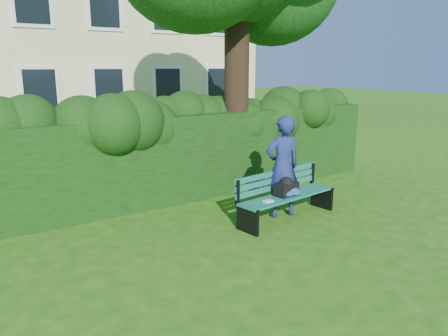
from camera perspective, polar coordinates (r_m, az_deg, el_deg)
ground at (r=7.84m, az=2.47°, el=-7.61°), size 80.00×80.00×0.00m
hedge at (r=9.39m, az=-5.45°, el=1.56°), size 10.00×1.00×1.80m
park_bench at (r=8.14m, az=8.10°, el=-3.21°), size 2.21×0.81×0.89m
man_reading at (r=8.18m, az=7.65°, el=0.15°), size 0.77×0.59×1.91m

